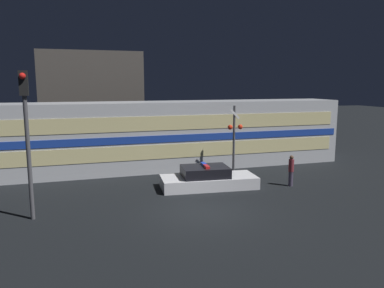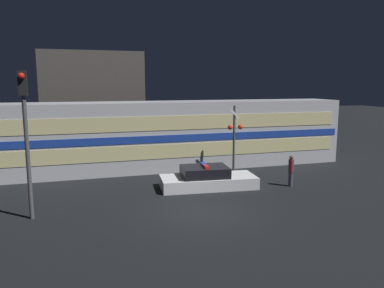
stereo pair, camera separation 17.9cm
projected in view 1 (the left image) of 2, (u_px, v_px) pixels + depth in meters
The scene contains 7 objects.
ground_plane at pixel (202, 211), 15.23m from camera, with size 120.00×120.00×0.00m, color black.
train at pixel (178, 135), 22.93m from camera, with size 20.82×2.87×4.07m.
police_car at pixel (208, 179), 18.63m from camera, with size 4.87×2.30×1.20m.
pedestrian at pixel (291, 170), 18.85m from camera, with size 0.27×0.27×1.58m.
crossing_signal_near at pixel (234, 135), 20.91m from camera, with size 0.88×0.35×3.93m.
traffic_light_corner at pixel (27, 126), 13.77m from camera, with size 0.30×0.46×5.61m.
building_left at pixel (91, 101), 30.27m from camera, with size 7.50×6.77×7.49m.
Camera 1 is at (-4.71, -13.82, 5.14)m, focal length 35.00 mm.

